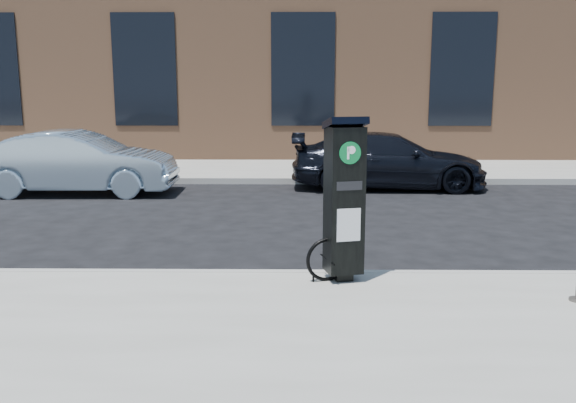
{
  "coord_description": "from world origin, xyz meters",
  "views": [
    {
      "loc": [
        -0.23,
        -7.61,
        2.52
      ],
      "look_at": [
        -0.33,
        0.5,
        0.97
      ],
      "focal_mm": 38.0,
      "sensor_mm": 36.0,
      "label": 1
    }
  ],
  "objects_px": {
    "car_dark": "(388,161)",
    "parking_kiosk": "(344,198)",
    "bike_rack": "(327,260)",
    "car_silver": "(78,163)"
  },
  "relations": [
    {
      "from": "parking_kiosk",
      "to": "bike_rack",
      "type": "distance_m",
      "value": 0.79
    },
    {
      "from": "car_dark",
      "to": "parking_kiosk",
      "type": "bearing_deg",
      "value": 168.68
    },
    {
      "from": "car_silver",
      "to": "car_dark",
      "type": "xyz_separation_m",
      "value": [
        7.38,
        0.9,
        -0.05
      ]
    },
    {
      "from": "parking_kiosk",
      "to": "car_silver",
      "type": "distance_m",
      "value": 8.91
    },
    {
      "from": "parking_kiosk",
      "to": "bike_rack",
      "type": "relative_size",
      "value": 3.67
    },
    {
      "from": "parking_kiosk",
      "to": "car_dark",
      "type": "xyz_separation_m",
      "value": [
        1.7,
        7.75,
        -0.49
      ]
    },
    {
      "from": "bike_rack",
      "to": "car_silver",
      "type": "height_order",
      "value": "car_silver"
    },
    {
      "from": "car_silver",
      "to": "car_dark",
      "type": "relative_size",
      "value": 0.94
    },
    {
      "from": "parking_kiosk",
      "to": "car_silver",
      "type": "bearing_deg",
      "value": 115.52
    },
    {
      "from": "parking_kiosk",
      "to": "bike_rack",
      "type": "xyz_separation_m",
      "value": [
        -0.2,
        -0.05,
        -0.77
      ]
    }
  ]
}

